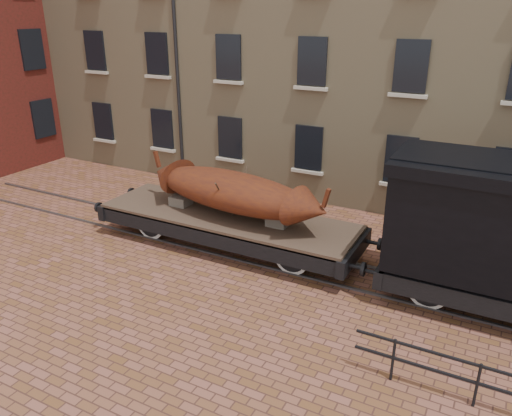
% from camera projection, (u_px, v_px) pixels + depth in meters
% --- Properties ---
extents(ground, '(90.00, 90.00, 0.00)m').
position_uv_depth(ground, '(321.00, 268.00, 14.80)').
color(ground, brown).
extents(warehouse_cream, '(40.00, 10.19, 14.00)m').
position_uv_depth(warehouse_cream, '(497.00, 13.00, 19.09)').
color(warehouse_cream, tan).
rests_on(warehouse_cream, ground).
extents(rail_track, '(30.00, 1.52, 0.06)m').
position_uv_depth(rail_track, '(321.00, 267.00, 14.79)').
color(rail_track, '#59595E').
rests_on(rail_track, ground).
extents(flatcar_wagon, '(9.45, 2.56, 1.43)m').
position_uv_depth(flatcar_wagon, '(227.00, 221.00, 15.85)').
color(flatcar_wagon, '#423628').
rests_on(flatcar_wagon, ground).
extents(iron_boat, '(6.63, 2.55, 1.59)m').
position_uv_depth(iron_boat, '(232.00, 191.00, 15.37)').
color(iron_boat, '#5E240D').
rests_on(iron_boat, flatcar_wagon).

